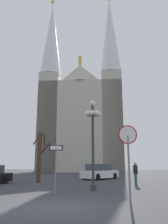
{
  "coord_description": "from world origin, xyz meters",
  "views": [
    {
      "loc": [
        1.91,
        -8.72,
        1.5
      ],
      "look_at": [
        -1.05,
        19.99,
        7.95
      ],
      "focal_mm": 37.4,
      "sensor_mm": 36.0,
      "label": 1
    }
  ],
  "objects_px": {
    "one_way_arrow_sign": "(56,162)",
    "bare_tree": "(40,156)",
    "stop_sign": "(128,147)",
    "street_lamp": "(93,128)",
    "pedestrian_walking": "(135,171)",
    "cathedral": "(82,116)",
    "parked_car_near_white": "(99,172)"
  },
  "relations": [
    {
      "from": "one_way_arrow_sign",
      "to": "bare_tree",
      "type": "height_order",
      "value": "bare_tree"
    },
    {
      "from": "street_lamp",
      "to": "pedestrian_walking",
      "type": "xyz_separation_m",
      "value": [
        2.82,
        3.35,
        -2.66
      ]
    },
    {
      "from": "cathedral",
      "to": "stop_sign",
      "type": "bearing_deg",
      "value": -80.63
    },
    {
      "from": "parked_car_near_white",
      "to": "pedestrian_walking",
      "type": "relative_size",
      "value": 2.66
    },
    {
      "from": "one_way_arrow_sign",
      "to": "street_lamp",
      "type": "relative_size",
      "value": 0.46
    },
    {
      "from": "cathedral",
      "to": "bare_tree",
      "type": "xyz_separation_m",
      "value": [
        -0.39,
        -28.12,
        -9.09
      ]
    },
    {
      "from": "street_lamp",
      "to": "bare_tree",
      "type": "distance_m",
      "value": 7.37
    },
    {
      "from": "cathedral",
      "to": "parked_car_near_white",
      "type": "xyz_separation_m",
      "value": [
        4.45,
        -23.3,
        -10.57
      ]
    },
    {
      "from": "stop_sign",
      "to": "cathedral",
      "type": "bearing_deg",
      "value": 99.37
    },
    {
      "from": "stop_sign",
      "to": "pedestrian_walking",
      "type": "distance_m",
      "value": 7.69
    },
    {
      "from": "stop_sign",
      "to": "pedestrian_walking",
      "type": "xyz_separation_m",
      "value": [
        1.07,
        7.52,
        -1.19
      ]
    },
    {
      "from": "one_way_arrow_sign",
      "to": "parked_car_near_white",
      "type": "bearing_deg",
      "value": 81.72
    },
    {
      "from": "one_way_arrow_sign",
      "to": "cathedral",
      "type": "bearing_deg",
      "value": 94.3
    },
    {
      "from": "stop_sign",
      "to": "street_lamp",
      "type": "height_order",
      "value": "street_lamp"
    },
    {
      "from": "street_lamp",
      "to": "bare_tree",
      "type": "xyz_separation_m",
      "value": [
        -4.85,
        5.35,
        -1.47
      ]
    },
    {
      "from": "stop_sign",
      "to": "pedestrian_walking",
      "type": "bearing_deg",
      "value": 81.87
    },
    {
      "from": "stop_sign",
      "to": "one_way_arrow_sign",
      "type": "bearing_deg",
      "value": 149.16
    },
    {
      "from": "street_lamp",
      "to": "stop_sign",
      "type": "bearing_deg",
      "value": -67.34
    },
    {
      "from": "stop_sign",
      "to": "one_way_arrow_sign",
      "type": "distance_m",
      "value": 4.16
    },
    {
      "from": "cathedral",
      "to": "one_way_arrow_sign",
      "type": "relative_size",
      "value": 14.94
    },
    {
      "from": "street_lamp",
      "to": "parked_car_near_white",
      "type": "distance_m",
      "value": 10.59
    },
    {
      "from": "one_way_arrow_sign",
      "to": "bare_tree",
      "type": "bearing_deg",
      "value": 112.45
    },
    {
      "from": "cathedral",
      "to": "parked_car_near_white",
      "type": "bearing_deg",
      "value": -79.19
    },
    {
      "from": "cathedral",
      "to": "one_way_arrow_sign",
      "type": "distance_m",
      "value": 36.91
    },
    {
      "from": "cathedral",
      "to": "pedestrian_walking",
      "type": "bearing_deg",
      "value": -76.41
    },
    {
      "from": "stop_sign",
      "to": "street_lamp",
      "type": "bearing_deg",
      "value": 112.66
    },
    {
      "from": "cathedral",
      "to": "street_lamp",
      "type": "xyz_separation_m",
      "value": [
        4.47,
        -33.46,
        -7.62
      ]
    },
    {
      "from": "cathedral",
      "to": "bare_tree",
      "type": "distance_m",
      "value": 29.56
    },
    {
      "from": "stop_sign",
      "to": "pedestrian_walking",
      "type": "relative_size",
      "value": 1.89
    },
    {
      "from": "stop_sign",
      "to": "pedestrian_walking",
      "type": "height_order",
      "value": "stop_sign"
    },
    {
      "from": "bare_tree",
      "to": "stop_sign",
      "type": "bearing_deg",
      "value": -55.27
    },
    {
      "from": "cathedral",
      "to": "parked_car_near_white",
      "type": "relative_size",
      "value": 8.44
    }
  ]
}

